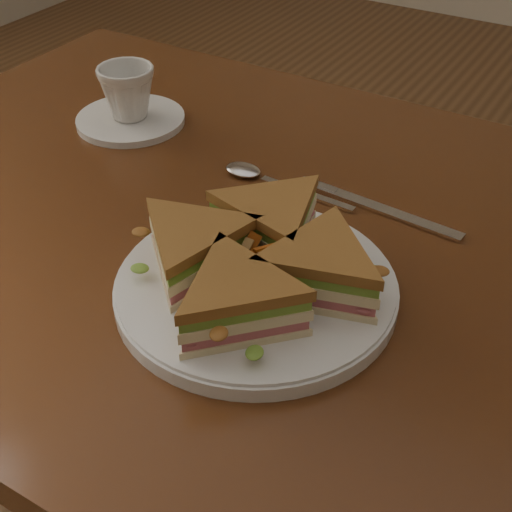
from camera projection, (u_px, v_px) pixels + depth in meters
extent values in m
cube|color=#381B0C|center=(268.00, 243.00, 0.83)|extent=(1.20, 0.80, 0.04)
cylinder|color=#331B0F|center=(128.00, 225.00, 1.51)|extent=(0.06, 0.06, 0.71)
cylinder|color=white|center=(256.00, 289.00, 0.72)|extent=(0.29, 0.29, 0.02)
cube|color=silver|center=(307.00, 195.00, 0.88)|extent=(0.13, 0.02, 0.00)
ellipsoid|color=silver|center=(243.00, 170.00, 0.92)|extent=(0.05, 0.03, 0.01)
cube|color=silver|center=(383.00, 210.00, 0.85)|extent=(0.20, 0.03, 0.00)
cube|color=silver|center=(319.00, 187.00, 0.89)|extent=(0.05, 0.01, 0.00)
cylinder|color=white|center=(131.00, 120.00, 1.03)|extent=(0.16, 0.16, 0.01)
imported|color=white|center=(127.00, 92.00, 1.00)|extent=(0.11, 0.11, 0.07)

